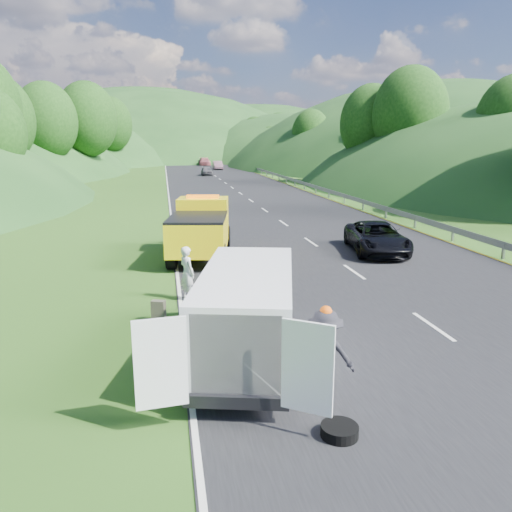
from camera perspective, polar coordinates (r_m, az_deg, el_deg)
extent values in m
plane|color=#38661E|center=(15.56, 6.15, -6.15)|extent=(320.00, 320.00, 0.00)
cube|color=black|center=(54.78, -2.74, 7.81)|extent=(14.00, 200.00, 0.02)
cube|color=gray|center=(68.32, 1.98, 8.87)|extent=(0.06, 140.00, 1.52)
cylinder|color=black|center=(24.44, -8.11, 2.19)|extent=(0.54, 1.10, 1.05)
cylinder|color=black|center=(24.26, -3.44, 2.21)|extent=(0.54, 1.10, 1.05)
cylinder|color=black|center=(20.38, -9.62, -0.07)|extent=(0.54, 1.10, 1.05)
cylinder|color=black|center=(20.16, -4.03, -0.06)|extent=(0.54, 1.10, 1.05)
cube|color=yellow|center=(23.28, -6.04, 4.19)|extent=(2.51, 2.04, 1.99)
cube|color=yellow|center=(21.02, -6.62, 2.48)|extent=(2.88, 3.90, 1.36)
cube|color=black|center=(20.89, -6.67, 4.45)|extent=(2.88, 3.90, 0.10)
cube|color=black|center=(24.61, -5.73, 3.32)|extent=(2.28, 1.60, 0.73)
cube|color=black|center=(25.26, -5.60, 3.10)|extent=(2.20, 0.58, 0.52)
cube|color=yellow|center=(24.87, -5.69, 5.01)|extent=(2.21, 1.17, 1.15)
cube|color=orange|center=(23.14, -6.10, 6.75)|extent=(1.49, 0.51, 0.17)
cube|color=black|center=(23.95, -5.89, 5.33)|extent=(1.98, 0.42, 0.94)
cylinder|color=black|center=(13.59, -4.13, -7.26)|extent=(0.48, 0.83, 0.78)
cylinder|color=black|center=(13.47, 3.39, -7.44)|extent=(0.48, 0.83, 0.78)
cylinder|color=black|center=(10.57, -6.62, -13.55)|extent=(0.48, 0.83, 0.78)
cylinder|color=black|center=(10.42, 3.27, -13.90)|extent=(0.48, 0.83, 0.78)
cube|color=white|center=(11.53, -1.02, -6.10)|extent=(3.18, 5.43, 1.81)
cube|color=white|center=(14.21, -0.13, -4.01)|extent=(2.12, 1.33, 0.98)
cube|color=black|center=(13.80, -0.18, -1.14)|extent=(1.84, 0.76, 0.82)
cube|color=black|center=(9.22, -2.30, -11.23)|extent=(1.64, 0.50, 1.57)
cube|color=white|center=(9.04, -10.84, -11.98)|extent=(0.93, 0.16, 1.67)
cube|color=white|center=(8.78, 5.89, -12.58)|extent=(0.80, 0.57, 1.67)
cube|color=black|center=(9.53, -2.31, -16.30)|extent=(1.94, 0.62, 0.24)
imported|color=silver|center=(16.58, -7.78, -4.97)|extent=(0.73, 0.79, 1.77)
imported|color=tan|center=(15.75, -0.39, -5.83)|extent=(0.63, 0.61, 1.02)
imported|color=black|center=(10.44, 7.65, -16.38)|extent=(1.31, 0.82, 1.94)
cube|color=brown|center=(14.71, -11.07, -6.18)|extent=(0.44, 0.33, 0.63)
cylinder|color=black|center=(9.50, 9.49, -19.71)|extent=(0.68, 0.68, 0.20)
imported|color=black|center=(23.86, 13.55, 0.40)|extent=(3.10, 5.29, 1.38)
imported|color=#454348|center=(73.67, -5.64, 9.13)|extent=(1.53, 3.79, 1.29)
imported|color=#754E5E|center=(88.65, -4.40, 9.83)|extent=(1.52, 4.35, 1.43)
imported|color=#A75358|center=(102.36, -5.88, 10.24)|extent=(2.14, 5.27, 1.53)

